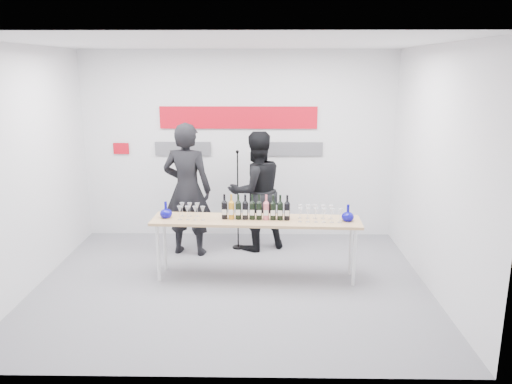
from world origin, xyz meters
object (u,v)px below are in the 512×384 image
tasting_table (256,224)px  mic_stand (238,219)px  presenter_right (256,191)px  presenter_left (187,190)px

tasting_table → mic_stand: bearing=107.2°
presenter_right → mic_stand: size_ratio=1.18×
tasting_table → presenter_left: size_ratio=1.38×
presenter_right → mic_stand: (-0.28, -0.01, -0.44)m
tasting_table → presenter_right: bearing=93.3°
mic_stand → tasting_table: bearing=-51.7°
tasting_table → presenter_left: bearing=141.5°
presenter_left → presenter_right: size_ratio=1.09×
presenter_left → mic_stand: size_ratio=1.28×
mic_stand → presenter_right: bearing=25.6°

